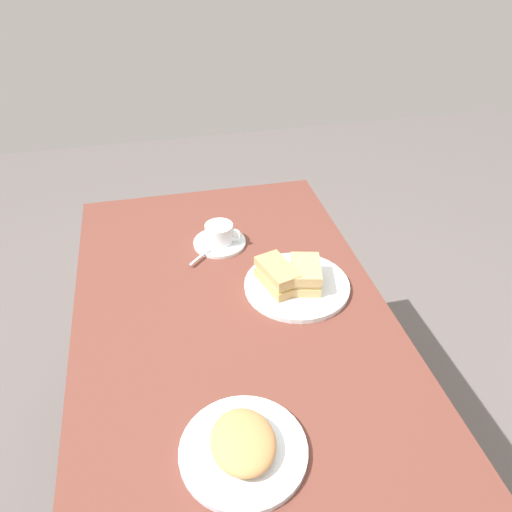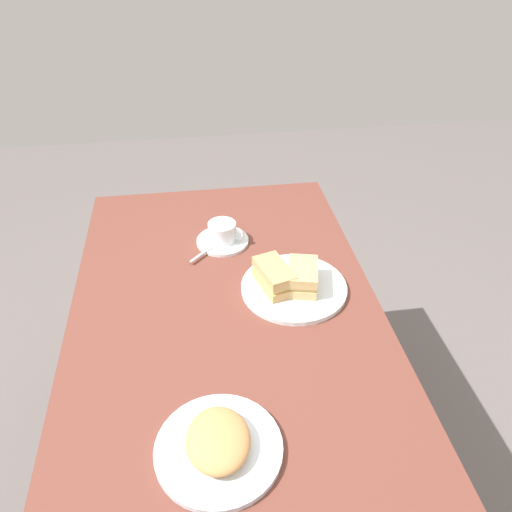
{
  "view_description": "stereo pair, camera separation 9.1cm",
  "coord_description": "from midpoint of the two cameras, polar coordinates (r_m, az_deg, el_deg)",
  "views": [
    {
      "loc": [
        0.9,
        -0.15,
        1.65
      ],
      "look_at": [
        -0.22,
        0.1,
        0.81
      ],
      "focal_mm": 35.19,
      "sensor_mm": 36.0,
      "label": 1
    },
    {
      "loc": [
        0.91,
        -0.06,
        1.65
      ],
      "look_at": [
        -0.22,
        0.1,
        0.81
      ],
      "focal_mm": 35.19,
      "sensor_mm": 36.0,
      "label": 2
    }
  ],
  "objects": [
    {
      "name": "side_plate",
      "position": [
        1.02,
        -1.55,
        -21.14
      ],
      "size": [
        0.25,
        0.25,
        0.01
      ],
      "primitive_type": "cylinder",
      "color": "white",
      "rests_on": "dining_table"
    },
    {
      "name": "sandwich_front",
      "position": [
        1.33,
        7.29,
        -2.4
      ],
      "size": [
        0.13,
        0.1,
        0.06
      ],
      "color": "tan",
      "rests_on": "sandwich_plate"
    },
    {
      "name": "coffee_cup",
      "position": [
        1.5,
        -2.08,
        2.79
      ],
      "size": [
        0.08,
        0.11,
        0.06
      ],
      "color": "white",
      "rests_on": "coffee_saucer"
    },
    {
      "name": "sandwich_back",
      "position": [
        1.32,
        4.05,
        -2.38
      ],
      "size": [
        0.14,
        0.1,
        0.06
      ],
      "color": "tan",
      "rests_on": "sandwich_plate"
    },
    {
      "name": "spoon",
      "position": [
        1.47,
        -3.98,
        0.55
      ],
      "size": [
        0.08,
        0.08,
        0.01
      ],
      "color": "silver",
      "rests_on": "coffee_saucer"
    },
    {
      "name": "coffee_saucer",
      "position": [
        1.52,
        -2.11,
        1.69
      ],
      "size": [
        0.16,
        0.16,
        0.01
      ],
      "primitive_type": "cylinder",
      "color": "white",
      "rests_on": "dining_table"
    },
    {
      "name": "ground_plane",
      "position": [
        1.88,
        -0.84,
        -24.69
      ],
      "size": [
        6.0,
        6.0,
        0.0
      ],
      "primitive_type": "plane",
      "color": "#635B5A"
    },
    {
      "name": "sandwich_plate",
      "position": [
        1.35,
        6.26,
        -3.63
      ],
      "size": [
        0.28,
        0.28,
        0.01
      ],
      "primitive_type": "cylinder",
      "color": "white",
      "rests_on": "dining_table"
    },
    {
      "name": "side_food_pile",
      "position": [
        1.0,
        -1.57,
        -20.24
      ],
      "size": [
        0.15,
        0.12,
        0.04
      ],
      "primitive_type": "ellipsoid",
      "color": "tan",
      "rests_on": "side_plate"
    },
    {
      "name": "dining_table",
      "position": [
        1.36,
        -1.08,
        -11.57
      ],
      "size": [
        1.36,
        0.79,
        0.78
      ],
      "color": "brown",
      "rests_on": "ground_plane"
    }
  ]
}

